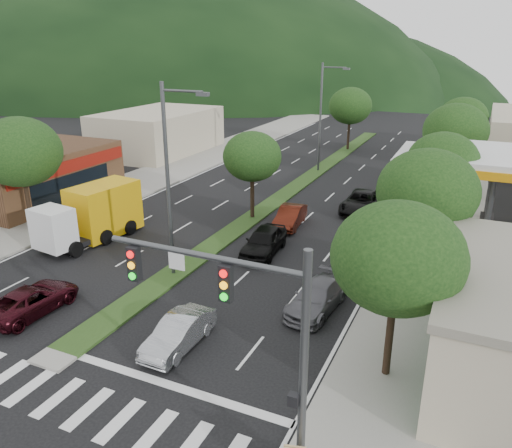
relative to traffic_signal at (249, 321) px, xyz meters
The scene contains 27 objects.
ground 10.27m from the traffic_signal, behind, with size 160.00×160.00×0.00m, color black.
sidewalk_right 27.15m from the traffic_signal, 82.55° to the left, with size 5.00×90.00×0.15m, color gray.
sidewalk_left 34.79m from the traffic_signal, 129.70° to the left, with size 6.00×90.00×0.15m, color gray.
median 31.23m from the traffic_signal, 107.00° to the left, with size 1.60×56.00×0.12m, color #223C15.
crosswalk 10.16m from the traffic_signal, behind, with size 19.00×2.20×0.01m, color silver.
traffic_signal is the anchor object (origin of this frame).
shop_left 32.19m from the traffic_signal, 148.97° to the left, with size 10.15×12.00×4.00m.
bldg_left_far 45.32m from the traffic_signal, 128.26° to the left, with size 9.00×14.00×4.60m, color #BAAE94.
hill_far 142.79m from the traffic_signal, 128.60° to the left, with size 176.00×132.00×82.00m, color black.
tree_r_a 6.29m from the traffic_signal, 61.80° to the left, with size 4.60×4.60×6.63m.
tree_r_b 13.87m from the traffic_signal, 77.63° to the left, with size 4.80×4.80×6.94m.
tree_r_c 21.74m from the traffic_signal, 82.15° to the left, with size 4.40×4.40×6.48m.
tree_r_d 31.68m from the traffic_signal, 84.62° to the left, with size 5.00×5.00×7.17m.
tree_r_e 41.65m from the traffic_signal, 85.91° to the left, with size 4.60×4.60×6.71m.
tree_med_near 21.53m from the traffic_signal, 114.80° to the left, with size 4.00×4.00×6.02m.
tree_med_far 46.43m from the traffic_signal, 101.22° to the left, with size 4.80×4.80×6.94m.
tree_l_a 24.43m from the traffic_signal, 151.81° to the left, with size 5.20×5.20×7.25m.
streetlight_near 13.03m from the traffic_signal, 132.77° to the left, with size 2.60×0.25×10.00m.
streetlight_mid 35.66m from the traffic_signal, 104.33° to the left, with size 2.60×0.25×10.00m.
sedan_silver 7.58m from the traffic_signal, 141.94° to the left, with size 1.37×3.92×1.29m, color #9D9FA4.
suv_maroon 13.80m from the traffic_signal, 164.45° to the left, with size 2.08×4.51×1.25m, color black.
car_queue_a 15.80m from the traffic_signal, 112.21° to the left, with size 1.82×4.52×1.54m, color black.
car_queue_b 10.06m from the traffic_signal, 95.65° to the left, with size 1.81×4.45×1.29m, color #4F4F54.
car_queue_c 20.50m from the traffic_signal, 107.51° to the left, with size 1.44×4.12×1.36m, color #4A160C.
car_queue_d 24.61m from the traffic_signal, 95.50° to the left, with size 2.47×5.36×1.49m, color black.
box_truck 20.42m from the traffic_signal, 143.93° to the left, with size 3.33×7.07×3.36m.
motorhome 31.98m from the traffic_signal, 90.05° to the left, with size 2.80×8.58×3.28m.
Camera 1 is at (14.07, -12.13, 11.73)m, focal length 35.00 mm.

